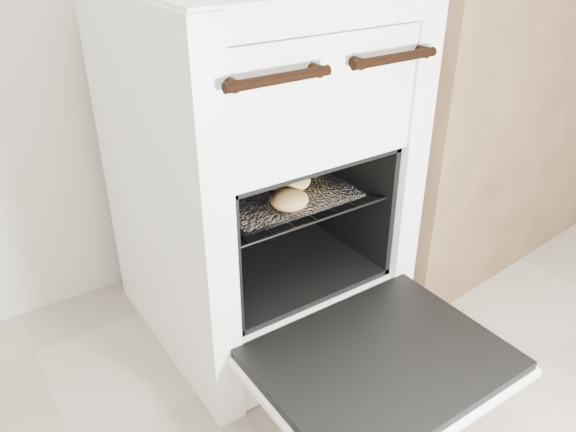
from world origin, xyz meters
The scene contains 6 objects.
stove centered at (0.19, 1.20, 0.40)m, with size 0.53×0.59×0.81m.
oven_door centered at (0.19, 0.76, 0.18)m, with size 0.48×0.37×0.03m.
oven_rack centered at (0.19, 1.15, 0.39)m, with size 0.39×0.37×0.01m.
foil_sheet centered at (0.19, 1.13, 0.40)m, with size 0.30×0.27×0.01m, color white.
baked_rolls centered at (0.22, 1.13, 0.42)m, with size 0.19×0.28×0.04m.
counter centered at (0.91, 1.26, 0.42)m, with size 0.84×0.56×0.84m, color brown.
Camera 1 is at (-0.41, 0.19, 0.94)m, focal length 35.00 mm.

